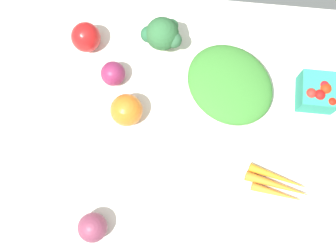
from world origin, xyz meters
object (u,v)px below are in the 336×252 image
heirloom_tomato_orange (127,110)px  red_onion_near_basket (113,74)px  carrot_bunch (279,185)px  broccoli_head (162,34)px  red_onion_center (93,228)px  berry_basket (318,92)px  leafy_greens_clump (230,84)px  bell_pepper_red (86,37)px

heirloom_tomato_orange → red_onion_near_basket: size_ratio=1.28×
carrot_bunch → broccoli_head: bearing=-47.2°
red_onion_center → red_onion_near_basket: bearing=-89.9°
berry_basket → leafy_greens_clump: size_ratio=0.40×
leafy_greens_clump → broccoli_head: size_ratio=2.11×
red_onion_center → broccoli_head: broccoli_head is taller
red_onion_near_basket → carrot_bunch: 50.78cm
leafy_greens_clump → carrot_bunch: leafy_greens_clump is taller
bell_pepper_red → red_onion_near_basket: (-8.25, 9.04, -0.98)cm
bell_pepper_red → carrot_bunch: 62.52cm
berry_basket → bell_pepper_red: 61.81cm
leafy_greens_clump → red_onion_center: red_onion_center is taller
berry_basket → red_onion_near_basket: size_ratio=1.46×
berry_basket → carrot_bunch: 25.85cm
broccoli_head → heirloom_tomato_orange: (7.10, 20.32, -2.48)cm
broccoli_head → heirloom_tomato_orange: 21.66cm
bell_pepper_red → heirloom_tomato_orange: bell_pepper_red is taller
bell_pepper_red → broccoli_head: 20.30cm
berry_basket → heirloom_tomato_orange: 49.03cm
berry_basket → bell_pepper_red: size_ratio=1.12×
heirloom_tomato_orange → broccoli_head: bearing=-109.3°
carrot_bunch → heirloom_tomato_orange: bearing=-20.5°
berry_basket → leafy_greens_clump: berry_basket is taller
berry_basket → bell_pepper_red: (61.11, -9.26, 0.26)cm
berry_basket → broccoli_head: (41.02, -10.87, 2.66)cm
red_onion_center → broccoli_head: bearing=-103.3°
broccoli_head → red_onion_near_basket: 16.29cm
red_onion_center → carrot_bunch: (-44.34, -14.65, -2.44)cm
heirloom_tomato_orange → red_onion_near_basket: heirloom_tomato_orange is taller
leafy_greens_clump → bell_pepper_red: bell_pepper_red is taller
berry_basket → red_onion_near_basket: (52.87, -0.22, -0.72)cm
broccoli_head → red_onion_near_basket: (11.85, 10.65, -3.38)cm
red_onion_center → broccoli_head: (-11.76, -49.79, 3.03)cm
leafy_greens_clump → heirloom_tomato_orange: 27.54cm
carrot_bunch → bell_pepper_red: bearing=-32.5°
bell_pepper_red → broccoli_head: broccoli_head is taller
bell_pepper_red → broccoli_head: (-20.10, -1.61, 2.40)cm
leafy_greens_clump → red_onion_center: (30.36, 39.29, 0.72)cm
red_onion_center → heirloom_tomato_orange: 29.84cm
red_onion_near_basket → broccoli_head: bearing=-138.1°
carrot_bunch → leafy_greens_clump: bearing=-60.4°
red_onion_center → carrot_bunch: 46.76cm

